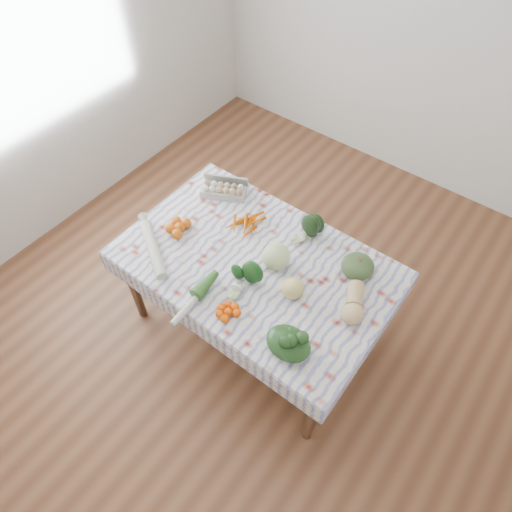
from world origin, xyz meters
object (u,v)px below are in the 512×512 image
Objects in this scene: egg_carton at (223,191)px; kabocha_squash at (358,266)px; grapefruit at (293,288)px; butternut_squash at (354,303)px; cabbage at (276,256)px; dining_table at (256,270)px.

kabocha_squash is at bearing -28.58° from egg_carton.
kabocha_squash is 0.42m from grapefruit.
kabocha_squash reaches higher than egg_carton.
butternut_squash is at bearing -39.67° from egg_carton.
kabocha_squash is at bearing 30.46° from cabbage.
dining_table is 0.21m from cabbage.
kabocha_squash is 1.54× the size of grapefruit.
egg_carton is 0.70m from cabbage.
egg_carton is 1.57× the size of kabocha_squash.
cabbage is (0.11, 0.05, 0.17)m from dining_table.
dining_table is 0.66m from butternut_squash.
cabbage is (0.64, -0.27, 0.04)m from egg_carton.
kabocha_squash is 0.49m from cabbage.
egg_carton is 1.20m from butternut_squash.
butternut_squash reaches higher than dining_table.
egg_carton is at bearing 144.56° from butternut_squash.
egg_carton is at bearing 156.90° from cabbage.
grapefruit is at bearing -120.70° from kabocha_squash.
egg_carton is 1.82× the size of cabbage.
cabbage is 1.32× the size of grapefruit.
dining_table is 9.49× the size of cabbage.
dining_table is 12.56× the size of grapefruit.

